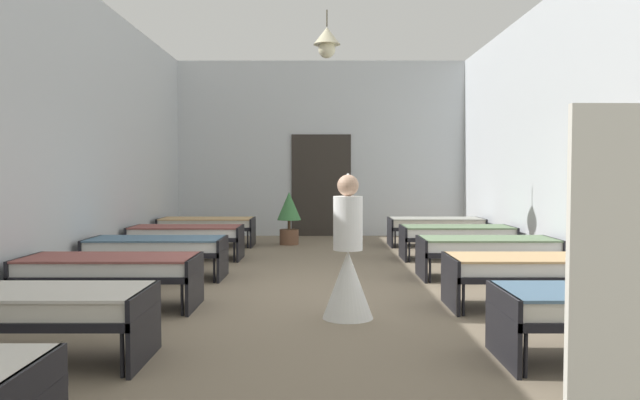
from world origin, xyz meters
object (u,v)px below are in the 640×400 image
Objects in this scene: bed_left_row_1 at (23,307)px; bed_left_row_4 at (185,234)px; bed_right_row_2 at (533,268)px; bed_right_row_3 at (485,247)px; nurse_near_aisle at (346,267)px; bed_left_row_3 at (155,247)px; bed_right_row_4 at (455,234)px; bed_right_row_5 at (434,225)px; potted_plant at (287,214)px; bed_left_row_2 at (108,269)px; bed_right_row_1 at (619,307)px; bed_left_row_5 at (205,225)px.

bed_left_row_4 is (0.00, 5.70, 0.00)m from bed_left_row_1.
bed_right_row_3 is (0.00, 1.90, 0.00)m from bed_right_row_2.
bed_right_row_2 is at bearing -39.17° from bed_left_row_4.
nurse_near_aisle is (2.59, 1.45, 0.09)m from bed_left_row_1.
bed_left_row_1 is 3.80m from bed_left_row_3.
bed_right_row_4 and bed_right_row_5 have the same top height.
potted_plant reaches higher than bed_right_row_2.
potted_plant reaches higher than bed_left_row_2.
bed_right_row_5 is (0.00, 3.80, 0.00)m from bed_right_row_3.
nurse_near_aisle reaches higher than bed_right_row_5.
bed_left_row_2 is at bearing -140.83° from bed_right_row_4.
potted_plant is at bearing 175.20° from bed_right_row_5.
bed_right_row_5 is at bearing 90.00° from bed_right_row_4.
bed_left_row_2 is at bearing -105.59° from potted_plant.
bed_right_row_1 is 5.70m from bed_right_row_4.
bed_right_row_3 is at bearing -90.00° from bed_right_row_5.
bed_left_row_3 is at bearing 90.00° from bed_left_row_2.
bed_right_row_4 is at bearing 22.17° from bed_left_row_3.
bed_left_row_3 is at bearing -140.83° from bed_right_row_5.
bed_right_row_5 is at bearing 90.00° from bed_right_row_1.
bed_right_row_2 is 7.36m from bed_left_row_5.
nurse_near_aisle is (2.59, -0.45, 0.09)m from bed_left_row_2.
bed_left_row_1 is at bearing -90.00° from bed_left_row_4.
bed_left_row_3 and bed_left_row_4 have the same top height.
nurse_near_aisle is (-2.08, -0.45, 0.09)m from bed_right_row_2.
bed_right_row_3 is at bearing -39.17° from bed_left_row_5.
bed_right_row_1 is at bearing -22.17° from bed_left_row_2.
bed_right_row_2 is 1.00× the size of bed_right_row_5.
bed_right_row_1 is 3.80m from bed_right_row_3.
bed_left_row_3 is (0.00, 1.90, 0.00)m from bed_left_row_2.
bed_left_row_1 is 4.66m from bed_right_row_1.
bed_left_row_1 is 7.60m from bed_left_row_5.
bed_right_row_2 is 5.70m from bed_right_row_5.
bed_left_row_4 is 1.00× the size of bed_right_row_5.
bed_left_row_3 is at bearing 140.83° from bed_right_row_1.
bed_right_row_1 and bed_left_row_4 have the same top height.
bed_right_row_1 is 1.90m from bed_right_row_2.
bed_left_row_5 is at bearing 157.83° from bed_right_row_4.
bed_left_row_5 is (-4.66, 3.80, 0.00)m from bed_right_row_3.
bed_left_row_5 is (0.00, 1.90, 0.00)m from bed_left_row_4.
bed_right_row_1 is 1.73× the size of potted_plant.
bed_right_row_4 is 1.90m from bed_right_row_5.
potted_plant reaches higher than bed_right_row_5.
bed_left_row_5 is at bearing -171.37° from potted_plant.
bed_left_row_4 is (0.00, 1.90, 0.00)m from bed_left_row_3.
bed_right_row_5 is at bearing 90.00° from bed_right_row_2.
bed_left_row_5 is (0.00, 7.60, 0.00)m from bed_left_row_1.
bed_right_row_4 is at bearing -35.62° from potted_plant.
bed_left_row_1 is 7.36m from bed_right_row_4.
bed_right_row_1 is at bearing -90.00° from bed_right_row_3.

